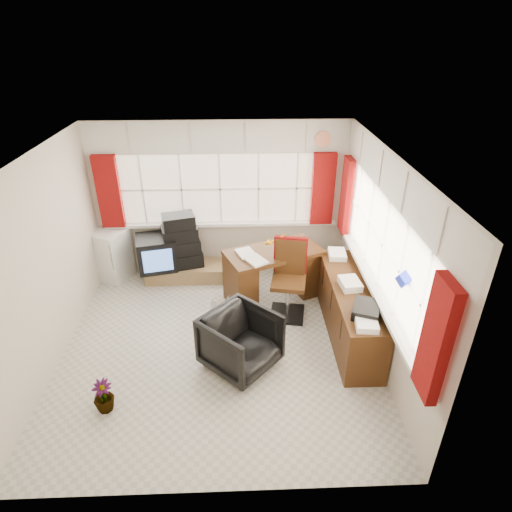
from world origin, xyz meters
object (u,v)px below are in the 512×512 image
at_px(office_chair, 241,342).
at_px(credenza, 349,310).
at_px(tv_bench, 190,271).
at_px(mini_fridge, 112,255).
at_px(radiator, 241,276).
at_px(desk, 273,272).
at_px(crt_tv, 157,253).
at_px(desk_lamp, 284,241).
at_px(task_chair, 289,275).

bearing_deg(office_chair, credenza, -25.83).
bearing_deg(tv_bench, mini_fridge, 176.35).
bearing_deg(credenza, office_chair, -158.64).
xyz_separation_m(office_chair, radiator, (0.02, 1.70, -0.12)).
relative_size(radiator, mini_fridge, 0.71).
bearing_deg(desk, crt_tv, 163.62).
relative_size(desk, radiator, 2.59).
bearing_deg(mini_fridge, office_chair, -46.02).
height_order(desk, office_chair, desk).
xyz_separation_m(desk_lamp, crt_tv, (-1.95, 0.73, -0.55)).
height_order(desk_lamp, tv_bench, desk_lamp).
bearing_deg(task_chair, mini_fridge, 159.45).
xyz_separation_m(desk, crt_tv, (-1.82, 0.53, 0.07)).
distance_m(task_chair, crt_tv, 2.21).
distance_m(crt_tv, mini_fridge, 0.78).
relative_size(desk, mini_fridge, 1.84).
relative_size(desk, tv_bench, 1.11).
height_order(desk, radiator, desk).
relative_size(tv_bench, crt_tv, 2.02).
relative_size(desk_lamp, mini_fridge, 0.45).
bearing_deg(crt_tv, mini_fridge, 169.28).
bearing_deg(office_chair, radiator, 42.17).
xyz_separation_m(radiator, mini_fridge, (-2.11, 0.46, 0.18)).
xyz_separation_m(desk, credenza, (0.94, -0.92, -0.06)).
bearing_deg(desk_lamp, credenza, -41.45).
height_order(desk, mini_fridge, mini_fridge).
bearing_deg(credenza, desk_lamp, 138.55).
relative_size(task_chair, credenza, 0.58).
bearing_deg(desk_lamp, crt_tv, 159.34).
bearing_deg(desk_lamp, radiator, 145.64).
relative_size(task_chair, office_chair, 1.43).
xyz_separation_m(office_chair, mini_fridge, (-2.09, 2.16, 0.05)).
distance_m(tv_bench, mini_fridge, 1.29).
xyz_separation_m(task_chair, mini_fridge, (-2.78, 1.04, -0.19)).
xyz_separation_m(desk_lamp, task_chair, (0.07, -0.16, -0.45)).
height_order(desk, credenza, credenza).
bearing_deg(tv_bench, task_chair, -32.14).
xyz_separation_m(office_chair, crt_tv, (-1.32, 2.02, 0.15)).
bearing_deg(credenza, mini_fridge, 155.61).
bearing_deg(radiator, desk_lamp, -34.36).
height_order(radiator, tv_bench, radiator).
bearing_deg(credenza, desk, 135.75).
distance_m(desk, desk_lamp, 0.66).
height_order(desk_lamp, radiator, desk_lamp).
height_order(credenza, crt_tv, credenza).
bearing_deg(crt_tv, credenza, -27.76).
relative_size(office_chair, crt_tv, 1.16).
distance_m(desk_lamp, office_chair, 1.59).
height_order(task_chair, crt_tv, task_chair).
relative_size(desk_lamp, radiator, 0.63).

